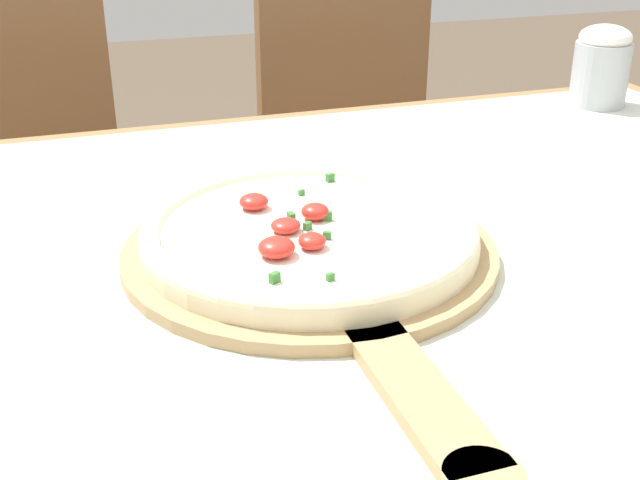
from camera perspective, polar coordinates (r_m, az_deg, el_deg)
dining_table at (r=0.79m, az=3.95°, el=-7.87°), size 1.36×1.04×0.73m
towel_cloth at (r=0.74m, az=4.16°, el=-1.76°), size 1.28×0.96×0.00m
pizza_peel at (r=0.73m, az=-0.23°, el=-1.41°), size 0.35×0.53×0.01m
pizza at (r=0.74m, az=-0.77°, el=0.56°), size 0.31×0.31×0.04m
chair_left at (r=1.60m, az=-20.26°, el=3.29°), size 0.42×0.42×0.89m
chair_right at (r=1.71m, az=2.80°, el=6.14°), size 0.41×0.41×0.89m
flour_cup at (r=1.31m, az=19.39°, el=11.65°), size 0.08×0.08×0.12m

